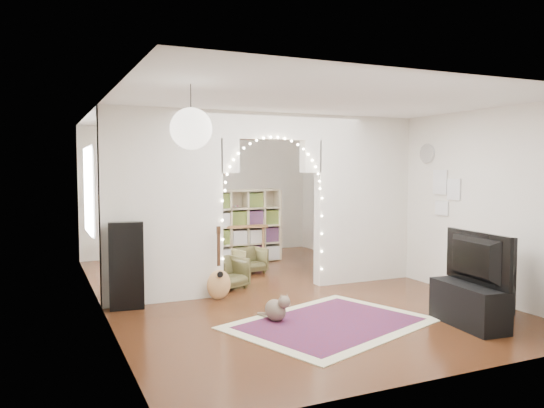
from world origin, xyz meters
name	(u,v)px	position (x,y,z in m)	size (l,w,h in m)	color
floor	(271,290)	(0.00, 0.00, 0.00)	(7.50, 7.50, 0.00)	black
ceiling	(271,113)	(0.00, 0.00, 2.70)	(5.00, 7.50, 0.02)	white
wall_back	(200,192)	(0.00, 3.75, 1.35)	(5.00, 0.02, 2.70)	silver
wall_front	(445,228)	(0.00, -3.75, 1.35)	(5.00, 0.02, 2.70)	silver
wall_left	(99,207)	(-2.50, 0.00, 1.35)	(0.02, 7.50, 2.70)	silver
wall_right	(404,198)	(2.50, 0.00, 1.35)	(0.02, 7.50, 2.70)	silver
divider_wall	(271,197)	(0.00, 0.00, 1.42)	(5.00, 0.20, 2.70)	silver
fairy_lights	(274,189)	(0.00, -0.13, 1.55)	(1.64, 0.04, 1.60)	#FFEABF
window	(89,191)	(-2.47, 1.80, 1.50)	(0.04, 1.20, 1.40)	white
wall_clock	(428,154)	(2.48, -0.60, 2.10)	(0.31, 0.31, 0.03)	white
picture_frames	(444,192)	(2.48, -1.00, 1.50)	(0.02, 0.50, 0.70)	white
paper_lantern	(191,129)	(-1.90, -2.40, 2.25)	(0.40, 0.40, 0.40)	white
ceiling_fan	(227,139)	(0.00, 2.00, 2.40)	(1.10, 1.10, 0.30)	#B58B3C
area_rug	(331,323)	(-0.07, -1.92, 0.01)	(2.28, 1.72, 0.02)	maroon
guitar_case	(126,266)	(-2.20, -0.25, 0.58)	(0.45, 0.15, 1.17)	black
acoustic_guitar	(219,273)	(-0.92, -0.25, 0.39)	(0.37, 0.18, 0.89)	tan
tabby_cat	(276,309)	(-0.61, -1.54, 0.15)	(0.34, 0.55, 0.36)	brown
floor_speaker	(498,277)	(2.03, -2.48, 0.49)	(0.48, 0.45, 0.99)	black
media_console	(469,305)	(1.39, -2.65, 0.25)	(0.40, 1.00, 0.50)	black
tv	(470,258)	(1.39, -2.65, 0.81)	(1.07, 0.14, 0.62)	black
bookcase	(246,226)	(0.52, 2.39, 0.72)	(1.41, 0.36, 1.45)	beige
dining_table	(235,227)	(0.35, 2.57, 0.68)	(1.33, 1.02, 0.76)	brown
flower_vase	(235,219)	(0.35, 2.57, 0.85)	(0.18, 0.18, 0.19)	silver
dining_chair_left	(250,260)	(0.20, 1.35, 0.22)	(0.48, 0.49, 0.45)	#4A4525
dining_chair_right	(227,273)	(-0.58, 0.35, 0.24)	(0.52, 0.53, 0.49)	#4A4525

